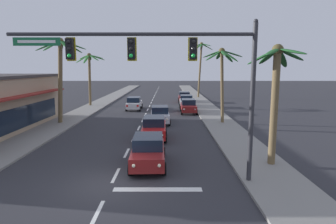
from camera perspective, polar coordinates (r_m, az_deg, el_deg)
The scene contains 17 objects.
ground_plane at distance 13.98m, azimuth -11.45°, elevation -14.09°, with size 220.00×220.00×0.00m, color #2D2D33.
sidewalk_right at distance 33.44m, azimuth 8.73°, elevation -0.45°, with size 3.20×110.00×0.14m, color gray.
sidewalk_left at distance 34.66m, azimuth -17.68°, elevation -0.44°, with size 3.20×110.00×0.14m, color gray.
lane_markings at distance 34.15m, azimuth -3.89°, elevation -0.28°, with size 4.28×89.98×0.01m.
traffic_signal_mast at distance 12.80m, azimuth 0.86°, elevation 9.43°, with size 11.05×0.41×7.55m.
sedan_lead_at_stop_bar at distance 15.94m, azimuth -4.11°, elevation -7.77°, with size 2.05×4.49×1.68m.
sedan_third_in_queue at distance 21.94m, azimuth -2.90°, elevation -3.14°, with size 1.99×4.47×1.68m.
sedan_fifth_in_queue at distance 28.03m, azimuth -1.73°, elevation -0.51°, with size 2.09×4.51×1.68m.
sedan_oncoming_far at distance 37.32m, azimuth -6.94°, elevation 1.77°, with size 1.98×4.47×1.68m.
sedan_parked_nearest_kerb at distance 45.20m, azimuth 3.23°, elevation 3.04°, with size 2.00×4.47×1.68m.
sedan_parked_mid_kerb at distance 34.45m, azimuth 4.05°, elevation 1.22°, with size 1.98×4.46×1.68m.
sedan_parked_far_kerb at distance 39.65m, azimuth 3.61°, elevation 2.23°, with size 2.02×4.48×1.68m.
palm_left_second at distance 29.13m, azimuth -20.92°, elevation 8.66°, with size 4.64×4.51×8.26m.
palm_left_third at distance 41.90m, azimuth -15.62°, elevation 8.56°, with size 4.05×4.16×7.52m.
palm_right_nearest at distance 16.24m, azimuth 20.84°, elevation 5.10°, with size 3.24×3.17×6.67m.
palm_right_second at distance 27.85m, azimuth 10.81°, elevation 8.95°, with size 3.82×4.07×7.33m.
palm_right_farthest at distance 52.14m, azimuth 6.52°, elevation 10.91°, with size 4.33×4.54×10.02m.
Camera 1 is at (2.67, -12.61, 5.40)m, focal length 30.17 mm.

